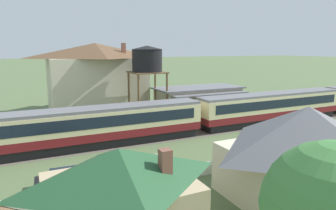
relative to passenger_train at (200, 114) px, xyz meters
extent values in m
plane|color=#566B42|center=(23.07, -0.36, -2.17)|extent=(600.00, 600.00, 0.00)
cube|color=maroon|center=(10.97, 0.00, -0.87)|extent=(21.37, 3.06, 0.80)
cube|color=beige|center=(10.97, 0.00, 0.48)|extent=(21.37, 3.06, 1.91)
cube|color=#192330|center=(10.97, 0.00, 0.58)|extent=(19.66, 3.10, 1.07)
cube|color=slate|center=(10.97, 0.00, 1.59)|extent=(21.37, 2.87, 0.30)
cube|color=black|center=(10.97, 0.00, -1.71)|extent=(20.52, 2.63, 0.88)
cylinder|color=black|center=(18.02, -0.72, -1.72)|extent=(0.90, 0.18, 0.90)
cylinder|color=black|center=(18.02, 0.72, -1.72)|extent=(0.90, 0.18, 0.90)
cylinder|color=black|center=(3.91, -0.72, -1.72)|extent=(0.90, 0.18, 0.90)
cylinder|color=black|center=(3.91, 0.72, -1.72)|extent=(0.90, 0.18, 0.90)
cube|color=maroon|center=(-11.48, 0.00, -0.87)|extent=(21.37, 3.06, 0.80)
cube|color=beige|center=(-11.48, 0.00, 0.48)|extent=(21.37, 3.06, 1.91)
cube|color=#192330|center=(-11.48, 0.00, 0.58)|extent=(19.66, 3.10, 1.07)
cube|color=slate|center=(-11.48, 0.00, 1.59)|extent=(21.37, 2.87, 0.30)
cube|color=black|center=(-11.48, 0.00, -1.71)|extent=(20.52, 2.63, 0.88)
cylinder|color=black|center=(-4.43, -0.72, -1.72)|extent=(0.90, 0.18, 0.90)
cylinder|color=black|center=(-4.43, 0.72, -1.72)|extent=(0.90, 0.18, 0.90)
cylinder|color=black|center=(-18.53, -0.72, -1.72)|extent=(0.90, 0.18, 0.90)
cylinder|color=black|center=(-18.53, 0.72, -1.72)|extent=(0.90, 0.18, 0.90)
cube|color=#665B51|center=(4.76, 0.00, -2.17)|extent=(137.17, 3.60, 0.01)
cube|color=#4C4238|center=(4.76, -0.72, -2.15)|extent=(137.17, 0.12, 0.04)
cube|color=#4C4238|center=(4.76, 0.72, -2.15)|extent=(137.17, 0.12, 0.04)
cube|color=#BCB293|center=(5.31, 9.14, -0.30)|extent=(12.10, 5.48, 3.74)
cube|color=slate|center=(5.31, 9.14, 1.67)|extent=(13.07, 5.91, 0.20)
cube|color=slate|center=(5.31, 5.60, 1.17)|extent=(11.62, 1.60, 0.16)
cylinder|color=brown|center=(5.31, 5.00, -0.54)|extent=(0.14, 0.14, 3.26)
cube|color=beige|center=(-7.95, 16.97, 1.90)|extent=(13.49, 9.88, 8.15)
pyramid|color=brown|center=(-7.95, 16.97, 7.07)|extent=(14.57, 10.68, 2.18)
cube|color=brown|center=(-4.17, 14.99, 7.17)|extent=(0.56, 0.56, 1.96)
cylinder|color=brown|center=(-0.79, 11.05, 0.97)|extent=(0.28, 0.28, 6.29)
cylinder|color=brown|center=(-4.79, 11.05, 0.97)|extent=(0.28, 0.28, 6.29)
cylinder|color=brown|center=(-0.79, 7.05, 0.97)|extent=(0.28, 0.28, 6.29)
cylinder|color=brown|center=(-4.79, 7.05, 0.97)|extent=(0.28, 0.28, 6.29)
cube|color=brown|center=(-2.79, 9.05, 4.20)|extent=(4.50, 4.50, 0.16)
cylinder|color=black|center=(-2.79, 9.05, 5.75)|extent=(4.02, 4.02, 2.95)
cone|color=black|center=(-2.79, 9.05, 7.48)|extent=(4.22, 4.22, 0.50)
cube|color=tan|center=(-13.77, -14.88, -0.67)|extent=(7.22, 5.56, 3.01)
pyramid|color=#23512D|center=(-13.77, -14.88, 1.67)|extent=(7.79, 6.00, 1.67)
cube|color=brown|center=(-11.75, -15.99, 1.75)|extent=(0.56, 0.56, 1.50)
cube|color=beige|center=(-2.28, -16.25, -0.52)|extent=(8.53, 7.78, 3.30)
pyramid|color=slate|center=(-2.28, -16.25, 2.51)|extent=(9.21, 8.40, 2.76)
cube|color=white|center=(-17.80, -10.45, -1.65)|extent=(43.57, 0.06, 1.05)
cube|color=black|center=(-15.40, -7.99, -1.72)|extent=(4.60, 2.13, 0.56)
cube|color=#192330|center=(-15.54, -7.98, -1.19)|extent=(2.34, 1.73, 0.49)
cylinder|color=black|center=(-14.06, -8.91, -1.86)|extent=(0.62, 0.20, 0.62)
cylinder|color=black|center=(-13.96, -7.25, -1.86)|extent=(0.62, 0.20, 0.62)
cylinder|color=black|center=(-16.84, -8.74, -1.86)|extent=(0.62, 0.20, 0.62)
cylinder|color=black|center=(-16.74, -7.08, -1.86)|extent=(0.62, 0.20, 0.62)
cylinder|color=#4C3823|center=(-6.06, 22.89, -0.14)|extent=(0.44, 0.44, 4.07)
sphere|color=#387538|center=(-6.06, 22.89, 3.31)|extent=(4.70, 4.70, 4.70)
camera|label=1|loc=(-17.57, -28.55, 7.31)|focal=32.00mm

